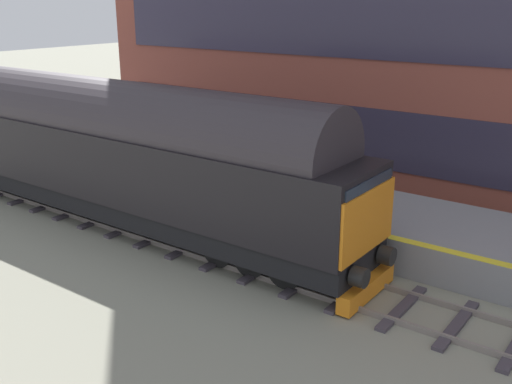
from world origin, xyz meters
The scene contains 5 objects.
ground_plane centered at (0.00, 0.00, 0.00)m, with size 140.00×140.00×0.00m, color gray.
track_main centered at (0.00, 0.00, 0.05)m, with size 2.50×60.00×0.15m.
station_platform centered at (3.60, 0.00, 0.50)m, with size 4.00×44.00×1.01m.
diesel_locomotive centered at (0.00, 7.50, 2.49)m, with size 2.74×19.91×4.68m.
waiting_passenger centered at (3.57, 7.91, 1.99)m, with size 0.46×0.47×1.64m.
Camera 1 is at (-12.23, -7.91, 7.08)m, focal length 41.84 mm.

